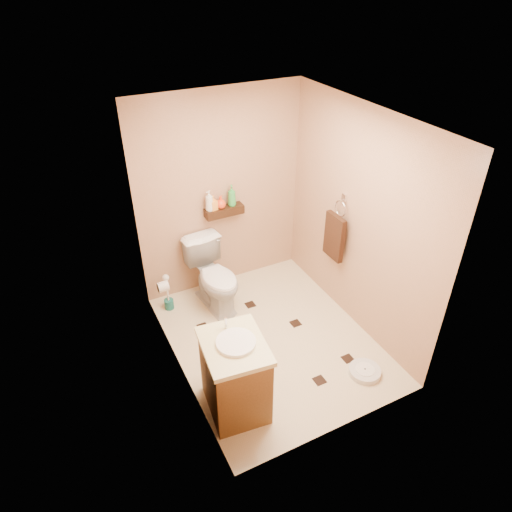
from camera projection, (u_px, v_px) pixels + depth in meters
ground at (271, 339)px, 4.97m from camera, size 2.50×2.50×0.00m
wall_back at (221, 194)px, 5.24m from camera, size 2.00×0.04×2.40m
wall_front at (353, 326)px, 3.37m from camera, size 2.00×0.04×2.40m
wall_left at (171, 274)px, 3.93m from camera, size 0.04×2.50×2.40m
wall_right at (358, 223)px, 4.68m from camera, size 0.04×2.50×2.40m
ceiling at (276, 119)px, 3.64m from camera, size 2.00×2.50×0.02m
wall_shelf at (224, 211)px, 5.27m from camera, size 0.46×0.14×0.10m
floor_accents at (276, 341)px, 4.93m from camera, size 1.28×1.46×0.01m
toilet at (215, 276)px, 5.26m from camera, size 0.53×0.83×0.80m
vanity at (235, 375)px, 4.02m from camera, size 0.60×0.70×0.90m
bathroom_scale at (365, 371)px, 4.54m from camera, size 0.36×0.36×0.06m
toilet_brush at (168, 297)px, 5.31m from camera, size 0.11×0.11×0.48m
towel_ring at (335, 235)px, 4.97m from camera, size 0.12×0.30×0.76m
toilet_paper at (163, 287)px, 4.77m from camera, size 0.12×0.11×0.12m
bottle_a at (209, 201)px, 5.11m from camera, size 0.13×0.13×0.24m
bottle_b at (213, 203)px, 5.15m from camera, size 0.09×0.09×0.17m
bottle_c at (221, 202)px, 5.19m from camera, size 0.15×0.15×0.15m
bottle_d at (232, 196)px, 5.22m from camera, size 0.12×0.12×0.25m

